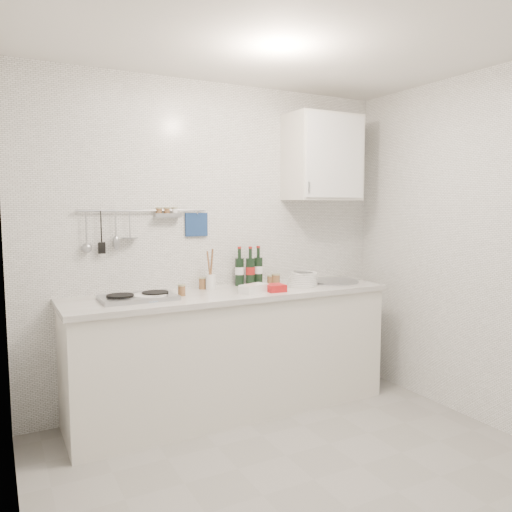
{
  "coord_description": "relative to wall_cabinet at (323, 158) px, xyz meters",
  "views": [
    {
      "loc": [
        -1.56,
        -2.23,
        1.56
      ],
      "look_at": [
        0.1,
        0.9,
        1.2
      ],
      "focal_mm": 35.0,
      "sensor_mm": 36.0,
      "label": 1
    }
  ],
  "objects": [
    {
      "name": "plate_stack_sink",
      "position": [
        -0.27,
        -0.13,
        -0.98
      ],
      "size": [
        0.27,
        0.26,
        0.11
      ],
      "rotation": [
        0.0,
        0.0,
        0.29
      ],
      "color": "white",
      "rests_on": "counter"
    },
    {
      "name": "ceiling",
      "position": [
        -0.9,
        -1.22,
        0.55
      ],
      "size": [
        3.0,
        3.0,
        0.0
      ],
      "primitive_type": "plane",
      "rotation": [
        3.14,
        0.0,
        0.0
      ],
      "color": "silver",
      "rests_on": "back_wall"
    },
    {
      "name": "wall_left",
      "position": [
        -2.4,
        -1.22,
        -0.7
      ],
      "size": [
        0.02,
        2.8,
        2.5
      ],
      "primitive_type": "cube",
      "color": "silver",
      "rests_on": "floor"
    },
    {
      "name": "strawberry_punnet",
      "position": [
        -0.61,
        -0.28,
        -1.0
      ],
      "size": [
        0.14,
        0.14,
        0.05
      ],
      "primitive_type": "cube",
      "rotation": [
        0.0,
        0.0,
        -0.09
      ],
      "color": "red",
      "rests_on": "counter"
    },
    {
      "name": "jar_d",
      "position": [
        -1.29,
        -0.12,
        -0.99
      ],
      "size": [
        0.06,
        0.06,
        0.08
      ],
      "rotation": [
        0.0,
        0.0,
        0.19
      ],
      "color": "brown",
      "rests_on": "counter"
    },
    {
      "name": "wall_cabinet",
      "position": [
        0.0,
        0.0,
        0.0
      ],
      "size": [
        0.6,
        0.38,
        0.7
      ],
      "color": "silver",
      "rests_on": "back_wall"
    },
    {
      "name": "wall_right",
      "position": [
        0.6,
        -1.22,
        -0.7
      ],
      "size": [
        0.02,
        2.8,
        2.5
      ],
      "primitive_type": "cube",
      "color": "silver",
      "rests_on": "floor"
    },
    {
      "name": "floor",
      "position": [
        -0.9,
        -1.22,
        -1.95
      ],
      "size": [
        3.0,
        3.0,
        0.0
      ],
      "primitive_type": "plane",
      "color": "gray",
      "rests_on": "ground"
    },
    {
      "name": "wine_bottles",
      "position": [
        -0.65,
        0.07,
        -0.87
      ],
      "size": [
        0.23,
        0.11,
        0.31
      ],
      "rotation": [
        0.0,
        0.0,
        -0.1
      ],
      "color": "black",
      "rests_on": "counter"
    },
    {
      "name": "wall_rail",
      "position": [
        -1.5,
        0.15,
        -0.52
      ],
      "size": [
        0.98,
        0.09,
        0.34
      ],
      "color": "#93969B",
      "rests_on": "back_wall"
    },
    {
      "name": "jar_a",
      "position": [
        -1.05,
        0.07,
        -0.98
      ],
      "size": [
        0.06,
        0.06,
        0.09
      ],
      "rotation": [
        0.0,
        0.0,
        0.36
      ],
      "color": "brown",
      "rests_on": "counter"
    },
    {
      "name": "plate_stack_hob",
      "position": [
        -1.54,
        -0.16,
        -1.01
      ],
      "size": [
        0.25,
        0.24,
        0.03
      ],
      "rotation": [
        0.0,
        0.0,
        0.35
      ],
      "color": "#4B72AA",
      "rests_on": "counter"
    },
    {
      "name": "butter_dish",
      "position": [
        -0.78,
        -0.25,
        -1.0
      ],
      "size": [
        0.23,
        0.17,
        0.06
      ],
      "primitive_type": "cube",
      "rotation": [
        0.0,
        0.0,
        0.33
      ],
      "color": "white",
      "rests_on": "counter"
    },
    {
      "name": "jar_c",
      "position": [
        -0.43,
        0.02,
        -0.99
      ],
      "size": [
        0.07,
        0.07,
        0.08
      ],
      "rotation": [
        0.0,
        0.0,
        -0.25
      ],
      "color": "brown",
      "rests_on": "counter"
    },
    {
      "name": "back_wall",
      "position": [
        -0.9,
        0.18,
        -0.7
      ],
      "size": [
        3.0,
        0.02,
        2.5
      ],
      "primitive_type": "cube",
      "color": "silver",
      "rests_on": "floor"
    },
    {
      "name": "counter",
      "position": [
        -0.89,
        -0.12,
        -1.52
      ],
      "size": [
        2.44,
        0.64,
        0.96
      ],
      "color": "silver",
      "rests_on": "floor"
    },
    {
      "name": "jar_b",
      "position": [
        -0.47,
        0.05,
        -0.99
      ],
      "size": [
        0.06,
        0.06,
        0.07
      ],
      "rotation": [
        0.0,
        0.0,
        0.01
      ],
      "color": "brown",
      "rests_on": "counter"
    },
    {
      "name": "utensil_crock",
      "position": [
        -1.0,
        0.03,
        -0.96
      ],
      "size": [
        0.08,
        0.08,
        0.31
      ],
      "rotation": [
        0.0,
        0.0,
        0.08
      ],
      "color": "white",
      "rests_on": "counter"
    }
  ]
}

